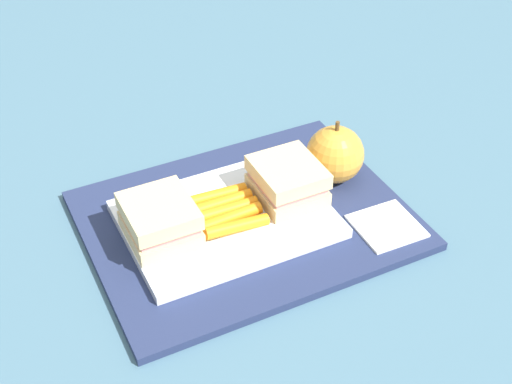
{
  "coord_description": "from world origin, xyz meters",
  "views": [
    {
      "loc": [
        -0.27,
        -0.56,
        0.54
      ],
      "look_at": [
        0.01,
        0.0,
        0.04
      ],
      "focal_mm": 49.63,
      "sensor_mm": 36.0,
      "label": 1
    }
  ],
  "objects": [
    {
      "name": "ground_plane",
      "position": [
        0.0,
        0.0,
        0.0
      ],
      "size": [
        2.4,
        2.4,
        0.0
      ],
      "primitive_type": "plane",
      "color": "#42667A"
    },
    {
      "name": "lunchbag_mat",
      "position": [
        0.0,
        0.0,
        0.01
      ],
      "size": [
        0.36,
        0.28,
        0.01
      ],
      "primitive_type": "cube",
      "color": "navy",
      "rests_on": "ground_plane"
    },
    {
      "name": "food_tray",
      "position": [
        -0.03,
        0.0,
        0.02
      ],
      "size": [
        0.23,
        0.17,
        0.01
      ],
      "primitive_type": "cube",
      "color": "white",
      "rests_on": "lunchbag_mat"
    },
    {
      "name": "sandwich_half_left",
      "position": [
        -0.1,
        0.0,
        0.04
      ],
      "size": [
        0.07,
        0.08,
        0.04
      ],
      "color": "#DBC189",
      "rests_on": "food_tray"
    },
    {
      "name": "sandwich_half_right",
      "position": [
        0.05,
        0.0,
        0.04
      ],
      "size": [
        0.07,
        0.08,
        0.04
      ],
      "color": "#DBC189",
      "rests_on": "food_tray"
    },
    {
      "name": "carrot_sticks_bundle",
      "position": [
        -0.03,
        -0.0,
        0.03
      ],
      "size": [
        0.08,
        0.07,
        0.02
      ],
      "color": "orange",
      "rests_on": "food_tray"
    },
    {
      "name": "apple",
      "position": [
        0.13,
        0.02,
        0.05
      ],
      "size": [
        0.07,
        0.07,
        0.08
      ],
      "color": "gold",
      "rests_on": "lunchbag_mat"
    },
    {
      "name": "paper_napkin",
      "position": [
        0.14,
        -0.09,
        0.01
      ],
      "size": [
        0.07,
        0.07,
        0.0
      ],
      "primitive_type": "cube",
      "rotation": [
        0.0,
        0.0,
        -0.02
      ],
      "color": "white",
      "rests_on": "lunchbag_mat"
    }
  ]
}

